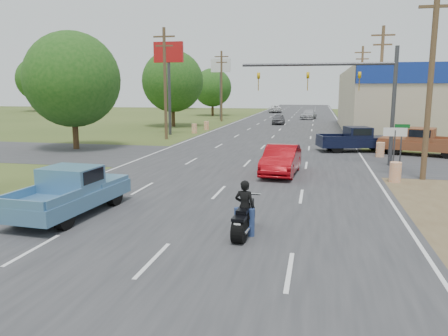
% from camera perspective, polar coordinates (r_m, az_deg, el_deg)
% --- Properties ---
extents(ground, '(200.00, 200.00, 0.00)m').
position_cam_1_polar(ground, '(12.01, -9.26, -11.85)').
color(ground, '#39491D').
rests_on(ground, ground).
extents(main_road, '(15.00, 180.00, 0.02)m').
position_cam_1_polar(main_road, '(50.72, 7.31, 4.98)').
color(main_road, '#2D2D30').
rests_on(main_road, ground).
extents(cross_road, '(120.00, 10.00, 0.02)m').
position_cam_1_polar(cross_road, '(29.00, 3.67, 1.25)').
color(cross_road, '#2D2D30').
rests_on(cross_road, ground).
extents(utility_pole_1, '(2.00, 0.28, 10.00)m').
position_cam_1_polar(utility_pole_1, '(23.98, 25.44, 11.19)').
color(utility_pole_1, '#4C3823').
rests_on(utility_pole_1, ground).
extents(utility_pole_2, '(2.00, 0.28, 10.00)m').
position_cam_1_polar(utility_pole_2, '(41.71, 19.75, 10.69)').
color(utility_pole_2, '#4C3823').
rests_on(utility_pole_2, ground).
extents(utility_pole_3, '(2.00, 0.28, 10.00)m').
position_cam_1_polar(utility_pole_3, '(59.60, 17.47, 10.47)').
color(utility_pole_3, '#4C3823').
rests_on(utility_pole_3, ground).
extents(utility_pole_5, '(2.00, 0.28, 10.00)m').
position_cam_1_polar(utility_pole_5, '(40.72, -7.71, 11.22)').
color(utility_pole_5, '#4C3823').
rests_on(utility_pole_5, ground).
extents(utility_pole_6, '(2.00, 0.28, 10.00)m').
position_cam_1_polar(utility_pole_6, '(63.84, -0.33, 10.87)').
color(utility_pole_6, '#4C3823').
rests_on(utility_pole_6, ground).
extents(tree_0, '(7.14, 7.14, 8.84)m').
position_cam_1_polar(tree_0, '(35.37, -19.20, 10.85)').
color(tree_0, '#422D19').
rests_on(tree_0, ground).
extents(tree_1, '(7.56, 7.56, 9.36)m').
position_cam_1_polar(tree_1, '(55.26, -6.73, 11.19)').
color(tree_1, '#422D19').
rests_on(tree_1, ground).
extents(tree_2, '(6.72, 6.72, 8.32)m').
position_cam_1_polar(tree_2, '(78.53, -1.52, 10.46)').
color(tree_2, '#422D19').
rests_on(tree_2, ground).
extents(tree_4, '(9.24, 9.24, 11.44)m').
position_cam_1_polar(tree_4, '(103.87, -23.11, 10.61)').
color(tree_4, '#422D19').
rests_on(tree_4, ground).
extents(tree_5, '(7.98, 7.98, 9.88)m').
position_cam_1_polar(tree_5, '(108.49, 26.22, 9.83)').
color(tree_5, '#422D19').
rests_on(tree_5, ground).
extents(tree_6, '(8.82, 8.82, 10.92)m').
position_cam_1_polar(tree_6, '(110.77, -6.05, 11.10)').
color(tree_6, '#422D19').
rests_on(tree_6, ground).
extents(barrel_0, '(0.56, 0.56, 1.00)m').
position_cam_1_polar(barrel_0, '(23.03, 21.47, -0.52)').
color(barrel_0, orange).
rests_on(barrel_0, ground).
extents(barrel_1, '(0.56, 0.56, 1.00)m').
position_cam_1_polar(barrel_1, '(31.40, 19.73, 2.26)').
color(barrel_1, orange).
rests_on(barrel_1, ground).
extents(barrel_2, '(0.56, 0.56, 1.00)m').
position_cam_1_polar(barrel_2, '(46.29, -3.89, 5.17)').
color(barrel_2, orange).
rests_on(barrel_2, ground).
extents(barrel_3, '(0.56, 0.56, 1.00)m').
position_cam_1_polar(barrel_3, '(50.06, -2.30, 5.55)').
color(barrel_3, orange).
rests_on(barrel_3, ground).
extents(pole_sign_left_near, '(3.00, 0.35, 9.20)m').
position_cam_1_polar(pole_sign_left_near, '(44.90, -7.24, 13.48)').
color(pole_sign_left_near, '#3F3F44').
rests_on(pole_sign_left_near, ground).
extents(pole_sign_left_far, '(3.00, 0.35, 9.20)m').
position_cam_1_polar(pole_sign_left_far, '(68.01, -0.44, 12.38)').
color(pole_sign_left_far, '#3F3F44').
rests_on(pole_sign_left_far, ground).
extents(lane_sign, '(1.20, 0.08, 2.52)m').
position_cam_1_polar(lane_sign, '(24.83, 21.40, 3.48)').
color(lane_sign, '#3F3F44').
rests_on(lane_sign, ground).
extents(street_name_sign, '(0.80, 0.08, 2.61)m').
position_cam_1_polar(street_name_sign, '(26.43, 22.13, 3.16)').
color(street_name_sign, '#3F3F44').
rests_on(street_name_sign, ground).
extents(signal_mast, '(9.12, 0.40, 7.00)m').
position_cam_1_polar(signal_mast, '(27.41, 15.80, 10.44)').
color(signal_mast, '#3F3F44').
rests_on(signal_mast, ground).
extents(red_convertible, '(1.97, 4.84, 1.56)m').
position_cam_1_polar(red_convertible, '(23.55, 7.47, 1.02)').
color(red_convertible, '#91060D').
rests_on(red_convertible, ground).
extents(motorcycle, '(0.73, 2.36, 1.20)m').
position_cam_1_polar(motorcycle, '(13.53, 2.62, -6.80)').
color(motorcycle, black).
rests_on(motorcycle, ground).
extents(rider, '(0.64, 0.44, 1.67)m').
position_cam_1_polar(rider, '(13.51, 2.70, -5.48)').
color(rider, black).
rests_on(rider, ground).
extents(blue_pickup, '(2.39, 5.41, 1.75)m').
position_cam_1_polar(blue_pickup, '(16.81, -19.21, -2.76)').
color(blue_pickup, black).
rests_on(blue_pickup, ground).
extents(navy_pickup, '(5.86, 3.42, 1.83)m').
position_cam_1_polar(navy_pickup, '(33.69, 17.07, 3.62)').
color(navy_pickup, black).
rests_on(navy_pickup, ground).
extents(brown_pickup, '(6.11, 3.94, 1.89)m').
position_cam_1_polar(brown_pickup, '(33.36, 24.28, 3.17)').
color(brown_pickup, black).
rests_on(brown_pickup, ground).
extents(distant_car_grey, '(1.69, 4.02, 1.36)m').
position_cam_1_polar(distant_car_grey, '(58.82, 7.14, 6.34)').
color(distant_car_grey, '#58575C').
rests_on(distant_car_grey, ground).
extents(distant_car_silver, '(2.75, 5.30, 1.47)m').
position_cam_1_polar(distant_car_silver, '(70.38, 10.99, 6.88)').
color(distant_car_silver, '#B5B5BA').
rests_on(distant_car_silver, ground).
extents(distant_car_white, '(3.18, 5.67, 1.50)m').
position_cam_1_polar(distant_car_white, '(89.67, 6.68, 7.66)').
color(distant_car_white, silver).
rests_on(distant_car_white, ground).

